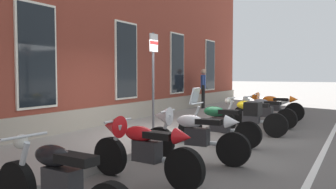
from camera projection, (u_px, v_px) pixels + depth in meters
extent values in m
plane|color=#565451|center=(182.00, 141.00, 8.93)|extent=(140.00, 140.00, 0.00)
cube|color=gray|center=(132.00, 134.00, 9.62)|extent=(31.88, 2.95, 0.14)
cube|color=silver|center=(322.00, 155.00, 7.42)|extent=(31.88, 0.12, 0.01)
cube|color=gray|center=(90.00, 120.00, 10.29)|extent=(25.88, 0.10, 0.70)
cube|color=silver|center=(37.00, 56.00, 8.57)|extent=(1.22, 0.06, 2.52)
cube|color=black|center=(38.00, 56.00, 8.55)|extent=(1.10, 0.03, 2.40)
cube|color=silver|center=(126.00, 61.00, 11.82)|extent=(1.22, 0.06, 2.52)
cube|color=black|center=(127.00, 61.00, 11.81)|extent=(1.10, 0.03, 2.40)
cube|color=silver|center=(177.00, 63.00, 15.07)|extent=(1.22, 0.06, 2.52)
cube|color=black|center=(178.00, 63.00, 15.06)|extent=(1.10, 0.03, 2.40)
cube|color=silver|center=(210.00, 65.00, 18.32)|extent=(1.22, 0.06, 2.52)
cube|color=black|center=(210.00, 65.00, 18.31)|extent=(1.10, 0.03, 2.40)
cylinder|color=black|center=(17.00, 186.00, 4.42)|extent=(0.18, 0.62, 0.61)
cylinder|color=silver|center=(21.00, 166.00, 4.35)|extent=(0.10, 0.32, 0.63)
cube|color=#28282B|center=(62.00, 182.00, 3.96)|extent=(0.26, 0.46, 0.32)
ellipsoid|color=black|center=(52.00, 156.00, 4.02)|extent=(0.31, 0.54, 0.24)
cube|color=black|center=(76.00, 159.00, 3.81)|extent=(0.26, 0.50, 0.10)
cylinder|color=silver|center=(25.00, 136.00, 4.28)|extent=(0.62, 0.09, 0.04)
sphere|color=silver|center=(21.00, 141.00, 4.33)|extent=(0.18, 0.18, 0.18)
cylinder|color=black|center=(110.00, 156.00, 5.95)|extent=(0.19, 0.64, 0.63)
cylinder|color=black|center=(184.00, 169.00, 5.14)|extent=(0.19, 0.64, 0.63)
cylinder|color=silver|center=(115.00, 142.00, 5.88)|extent=(0.10, 0.31, 0.61)
cube|color=#28282B|center=(147.00, 151.00, 5.51)|extent=(0.27, 0.46, 0.32)
ellipsoid|color=red|center=(139.00, 134.00, 5.58)|extent=(0.32, 0.55, 0.24)
cube|color=black|center=(159.00, 135.00, 5.36)|extent=(0.27, 0.50, 0.10)
cylinder|color=silver|center=(118.00, 121.00, 5.82)|extent=(0.62, 0.10, 0.04)
cylinder|color=silver|center=(168.00, 161.00, 5.44)|extent=(0.14, 0.46, 0.09)
cone|color=red|center=(112.00, 126.00, 5.90)|extent=(0.40, 0.38, 0.36)
cone|color=red|center=(183.00, 137.00, 5.12)|extent=(0.27, 0.29, 0.24)
cylinder|color=black|center=(159.00, 143.00, 7.14)|extent=(0.15, 0.63, 0.62)
cylinder|color=black|center=(233.00, 149.00, 6.50)|extent=(0.15, 0.63, 0.62)
cylinder|color=silver|center=(164.00, 130.00, 7.08)|extent=(0.08, 0.32, 0.64)
cube|color=#28282B|center=(197.00, 137.00, 6.78)|extent=(0.24, 0.45, 0.32)
ellipsoid|color=silver|center=(190.00, 121.00, 6.83)|extent=(0.28, 0.53, 0.24)
cube|color=black|center=(209.00, 122.00, 6.67)|extent=(0.24, 0.49, 0.10)
cylinder|color=silver|center=(168.00, 111.00, 7.02)|extent=(0.62, 0.07, 0.04)
cylinder|color=silver|center=(214.00, 144.00, 6.77)|extent=(0.11, 0.45, 0.09)
cone|color=silver|center=(162.00, 116.00, 7.08)|extent=(0.38, 0.36, 0.36)
cone|color=silver|center=(233.00, 122.00, 6.48)|extent=(0.25, 0.27, 0.24)
cylinder|color=black|center=(190.00, 130.00, 8.78)|extent=(0.14, 0.62, 0.61)
cylinder|color=black|center=(248.00, 135.00, 8.05)|extent=(0.14, 0.62, 0.61)
cylinder|color=silver|center=(194.00, 119.00, 8.71)|extent=(0.08, 0.32, 0.66)
cube|color=#28282B|center=(220.00, 125.00, 8.38)|extent=(0.24, 0.45, 0.32)
ellipsoid|color=#195633|center=(214.00, 111.00, 8.44)|extent=(0.28, 0.53, 0.24)
cube|color=black|center=(230.00, 112.00, 8.25)|extent=(0.24, 0.49, 0.10)
cylinder|color=silver|center=(197.00, 103.00, 8.65)|extent=(0.62, 0.06, 0.04)
cylinder|color=silver|center=(234.00, 131.00, 8.34)|extent=(0.11, 0.45, 0.09)
cube|color=#B2BCC6|center=(195.00, 96.00, 8.67)|extent=(0.37, 0.16, 0.40)
cube|color=black|center=(253.00, 109.00, 7.97)|extent=(0.37, 0.33, 0.30)
cylinder|color=black|center=(225.00, 122.00, 10.17)|extent=(0.14, 0.64, 0.64)
cylinder|color=black|center=(276.00, 125.00, 9.46)|extent=(0.14, 0.64, 0.64)
cylinder|color=silver|center=(228.00, 112.00, 10.10)|extent=(0.08, 0.33, 0.68)
cube|color=#28282B|center=(251.00, 117.00, 9.78)|extent=(0.23, 0.45, 0.32)
ellipsoid|color=gold|center=(246.00, 105.00, 9.83)|extent=(0.27, 0.53, 0.24)
cube|color=black|center=(260.00, 105.00, 9.65)|extent=(0.23, 0.49, 0.10)
cylinder|color=silver|center=(231.00, 98.00, 10.04)|extent=(0.62, 0.05, 0.04)
cylinder|color=silver|center=(263.00, 122.00, 9.74)|extent=(0.10, 0.45, 0.09)
sphere|color=silver|center=(228.00, 101.00, 10.08)|extent=(0.18, 0.18, 0.18)
cylinder|color=black|center=(242.00, 116.00, 11.70)|extent=(0.20, 0.64, 0.63)
cylinder|color=black|center=(287.00, 119.00, 10.86)|extent=(0.20, 0.64, 0.63)
cylinder|color=silver|center=(245.00, 108.00, 11.63)|extent=(0.11, 0.32, 0.63)
cube|color=#28282B|center=(265.00, 112.00, 11.24)|extent=(0.28, 0.47, 0.32)
ellipsoid|color=slate|center=(261.00, 103.00, 11.31)|extent=(0.33, 0.55, 0.24)
cube|color=black|center=(273.00, 103.00, 11.09)|extent=(0.28, 0.51, 0.10)
cylinder|color=silver|center=(248.00, 97.00, 11.56)|extent=(0.62, 0.12, 0.04)
cylinder|color=silver|center=(276.00, 116.00, 11.17)|extent=(0.15, 0.46, 0.09)
sphere|color=silver|center=(245.00, 99.00, 11.61)|extent=(0.18, 0.18, 0.18)
cylinder|color=black|center=(252.00, 110.00, 13.30)|extent=(0.15, 0.67, 0.67)
cylinder|color=black|center=(294.00, 112.00, 12.54)|extent=(0.15, 0.67, 0.67)
cylinder|color=silver|center=(255.00, 104.00, 13.23)|extent=(0.08, 0.30, 0.60)
cube|color=#28282B|center=(274.00, 106.00, 12.88)|extent=(0.24, 0.45, 0.32)
ellipsoid|color=orange|center=(270.00, 99.00, 12.94)|extent=(0.28, 0.53, 0.24)
cube|color=black|center=(281.00, 99.00, 12.75)|extent=(0.24, 0.49, 0.10)
cylinder|color=silver|center=(257.00, 94.00, 13.17)|extent=(0.62, 0.06, 0.04)
cylinder|color=silver|center=(283.00, 110.00, 12.84)|extent=(0.11, 0.45, 0.09)
cone|color=orange|center=(254.00, 97.00, 13.24)|extent=(0.37, 0.35, 0.36)
cone|color=orange|center=(294.00, 99.00, 12.52)|extent=(0.25, 0.27, 0.24)
cylinder|color=black|center=(203.00, 98.00, 16.12)|extent=(0.14, 0.14, 0.87)
cylinder|color=black|center=(203.00, 99.00, 15.95)|extent=(0.14, 0.14, 0.87)
cube|color=#2D478C|center=(203.00, 82.00, 15.99)|extent=(0.44, 0.31, 0.61)
sphere|color=tan|center=(203.00, 71.00, 15.97)|extent=(0.24, 0.24, 0.24)
cylinder|color=#2D478C|center=(204.00, 82.00, 16.24)|extent=(0.09, 0.09, 0.58)
cylinder|color=#2D478C|center=(203.00, 83.00, 15.75)|extent=(0.09, 0.09, 0.58)
cube|color=black|center=(203.00, 88.00, 15.69)|extent=(0.11, 0.14, 0.24)
cylinder|color=#4C4C51|center=(153.00, 84.00, 8.92)|extent=(0.06, 0.06, 2.54)
cube|color=white|center=(154.00, 43.00, 8.85)|extent=(0.36, 0.03, 0.44)
cube|color=red|center=(154.00, 43.00, 8.85)|extent=(0.36, 0.01, 0.08)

